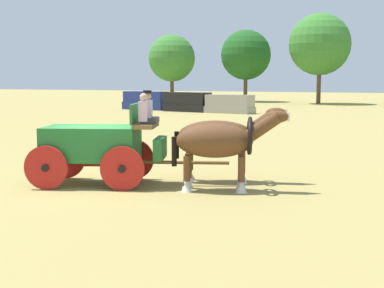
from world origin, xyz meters
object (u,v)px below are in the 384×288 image
draft_horse_off (220,142)px  parked_vehicle_b (188,102)px  show_wagon (98,144)px  draft_horse_near (221,137)px  parked_vehicle_c (230,104)px  parked_vehicle_a (146,101)px

draft_horse_off → parked_vehicle_b: size_ratio=0.66×
show_wagon → draft_horse_off: size_ratio=1.84×
draft_horse_near → parked_vehicle_c: bearing=109.3°
show_wagon → parked_vehicle_a: size_ratio=1.14×
parked_vehicle_b → parked_vehicle_c: bearing=-8.8°
show_wagon → parked_vehicle_c: 33.33m
parked_vehicle_a → parked_vehicle_c: size_ratio=1.08×
parked_vehicle_b → parked_vehicle_c: size_ratio=1.02×
draft_horse_off → parked_vehicle_b: draft_horse_off is taller
draft_horse_near → parked_vehicle_c: 32.49m
show_wagon → draft_horse_near: (3.07, 1.78, 0.16)m
draft_horse_near → parked_vehicle_b: 34.76m
show_wagon → parked_vehicle_b: size_ratio=1.21×
show_wagon → parked_vehicle_b: show_wagon is taller
draft_horse_off → parked_vehicle_c: draft_horse_off is taller
show_wagon → parked_vehicle_c: show_wagon is taller
show_wagon → draft_horse_near: bearing=30.1°
draft_horse_off → parked_vehicle_a: bearing=121.2°
show_wagon → draft_horse_off: (3.49, 0.55, 0.15)m
draft_horse_off → parked_vehicle_a: draft_horse_off is taller
draft_horse_near → parked_vehicle_c: draft_horse_near is taller
show_wagon → parked_vehicle_c: size_ratio=1.23×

